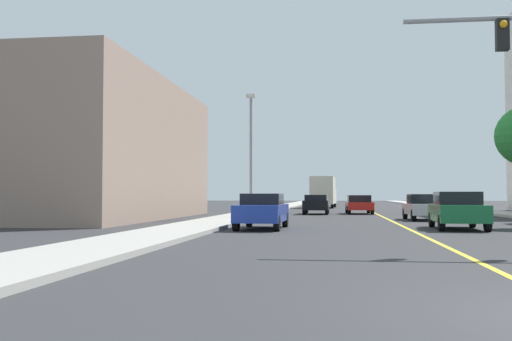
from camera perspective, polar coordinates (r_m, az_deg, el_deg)
ground at (r=49.30m, az=11.06°, el=-3.92°), size 192.00×192.00×0.00m
sidewalk_left at (r=49.56m, az=0.81°, el=-3.87°), size 2.71×168.00×0.15m
sidewalk_right at (r=50.59m, az=21.11°, el=-3.68°), size 2.71×168.00×0.15m
lane_marking_center at (r=49.30m, az=11.06°, el=-3.91°), size 0.16×144.00×0.01m
building_left_near at (r=37.68m, az=-16.84°, el=1.82°), size 11.83×20.59×8.14m
street_lamp at (r=35.71m, az=-0.49°, el=2.17°), size 0.56×0.28×7.27m
car_green at (r=25.94m, az=18.60°, el=-3.56°), size 2.06×4.32×1.53m
car_red at (r=44.93m, az=9.77°, el=-3.17°), size 1.97×4.33×1.38m
car_blue at (r=24.78m, az=0.59°, el=-3.83°), size 1.87×4.35×1.46m
car_silver at (r=34.60m, az=15.64°, el=-3.36°), size 1.92×4.32×1.44m
car_black at (r=43.88m, az=5.74°, el=-3.19°), size 1.84×4.14×1.41m
delivery_truck at (r=65.04m, az=6.42°, el=-2.01°), size 2.73×8.82×3.31m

